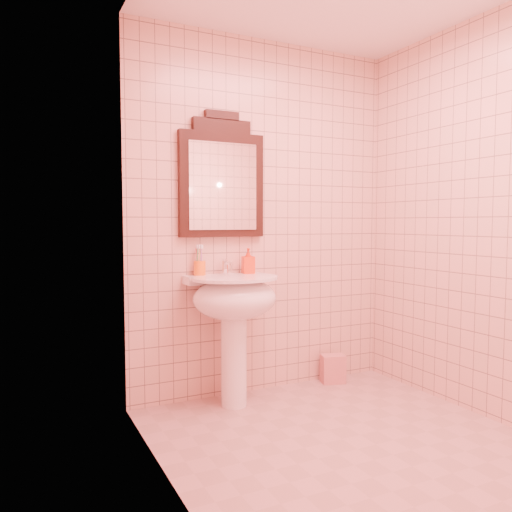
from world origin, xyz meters
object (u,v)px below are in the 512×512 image
mirror (222,179)px  towel (333,369)px  soap_dispenser (248,261)px  pedestal_sink (234,307)px  toothbrush_cup (200,268)px

mirror → towel: mirror is taller
soap_dispenser → towel: bearing=8.8°
towel → pedestal_sink: bearing=-172.5°
toothbrush_cup → soap_dispenser: (0.34, -0.04, 0.04)m
mirror → toothbrush_cup: bearing=-170.9°
soap_dispenser → towel: (0.70, -0.02, -0.84)m
towel → soap_dispenser: bearing=178.5°
mirror → towel: (0.87, -0.09, -1.40)m
towel → mirror: bearing=174.3°
toothbrush_cup → pedestal_sink: bearing=-44.7°
mirror → toothbrush_cup: mirror is taller
pedestal_sink → mirror: 0.87m
pedestal_sink → towel: 1.04m
mirror → towel: 1.65m
soap_dispenser → pedestal_sink: bearing=-130.7°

